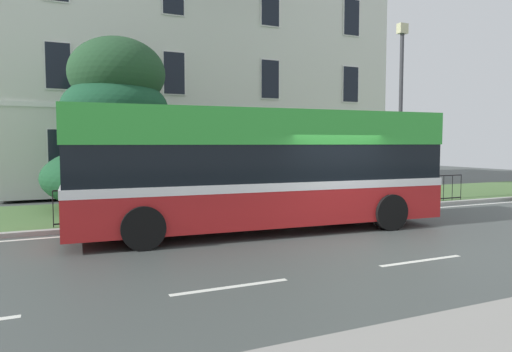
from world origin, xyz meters
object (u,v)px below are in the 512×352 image
at_px(single_decker_bus, 261,168).
at_px(street_lamp_post, 401,100).
at_px(georgian_townhouse, 190,69).
at_px(litter_bin, 159,200).
at_px(evergreen_tree, 114,133).

height_order(single_decker_bus, street_lamp_post, street_lamp_post).
bearing_deg(street_lamp_post, georgian_townhouse, 111.81).
bearing_deg(litter_bin, evergreen_tree, 105.45).
xyz_separation_m(georgian_townhouse, litter_bin, (-4.42, -11.48, -5.70)).
relative_size(evergreen_tree, street_lamp_post, 0.88).
xyz_separation_m(georgian_townhouse, street_lamp_post, (4.59, -11.46, -2.49)).
bearing_deg(street_lamp_post, single_decker_bus, -160.11).
relative_size(street_lamp_post, litter_bin, 6.14).
bearing_deg(single_decker_bus, street_lamp_post, 23.35).
bearing_deg(single_decker_bus, georgian_townhouse, 84.25).
distance_m(evergreen_tree, litter_bin, 3.68).
bearing_deg(litter_bin, street_lamp_post, 0.14).
relative_size(georgian_townhouse, evergreen_tree, 3.23).
height_order(evergreen_tree, litter_bin, evergreen_tree).
distance_m(evergreen_tree, street_lamp_post, 10.34).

